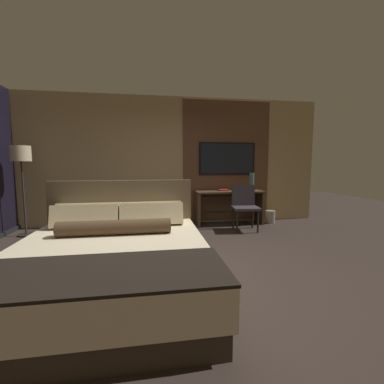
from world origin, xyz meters
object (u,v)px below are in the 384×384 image
at_px(book, 223,190).
at_px(waste_bin, 270,217).
at_px(tv, 227,159).
at_px(bed, 113,260).
at_px(floor_lamp, 21,161).
at_px(desk, 229,202).
at_px(vase_tall, 252,182).
at_px(desk_chair, 244,203).

relative_size(book, waste_bin, 0.86).
height_order(tv, waste_bin, tv).
height_order(bed, tv, tv).
bearing_deg(bed, floor_lamp, 128.42).
bearing_deg(tv, book, -129.77).
xyz_separation_m(tv, floor_lamp, (-4.05, -0.52, -0.06)).
relative_size(desk, book, 6.25).
relative_size(tv, book, 5.39).
xyz_separation_m(tv, book, (-0.12, -0.14, -0.70)).
xyz_separation_m(bed, desk, (2.13, 2.76, 0.17)).
bearing_deg(vase_tall, waste_bin, 3.22).
bearing_deg(tv, desk, -90.00).
bearing_deg(vase_tall, floor_lamp, -177.05).
bearing_deg(book, vase_tall, -13.35).
relative_size(bed, desk_chair, 2.48).
bearing_deg(vase_tall, tv, 149.20).
relative_size(vase_tall, waste_bin, 1.41).
bearing_deg(floor_lamp, waste_bin, 2.97).
bearing_deg(waste_bin, desk, 175.63).
bearing_deg(book, floor_lamp, -174.52).
bearing_deg(tv, vase_tall, -30.80).
height_order(bed, vase_tall, vase_tall).
distance_m(desk, desk_chair, 0.55).
relative_size(desk_chair, vase_tall, 2.29).
relative_size(floor_lamp, vase_tall, 4.22).
bearing_deg(waste_bin, tv, 164.83).
bearing_deg(waste_bin, desk_chair, -150.45).
relative_size(desk_chair, floor_lamp, 0.54).
bearing_deg(floor_lamp, bed, -51.58).
bearing_deg(vase_tall, book, 166.65).
relative_size(vase_tall, book, 1.65).
height_order(vase_tall, waste_bin, vase_tall).
bearing_deg(desk, floor_lamp, -175.29).
height_order(desk, floor_lamp, floor_lamp).
bearing_deg(desk, waste_bin, -4.37).
bearing_deg(desk, bed, -127.66).
xyz_separation_m(desk, desk_chair, (0.16, -0.53, 0.05)).
relative_size(desk, tv, 1.16).
xyz_separation_m(bed, desk_chair, (2.29, 2.23, 0.22)).
distance_m(bed, tv, 3.81).
xyz_separation_m(tv, vase_tall, (0.48, -0.29, -0.52)).
distance_m(desk_chair, waste_bin, 1.00).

